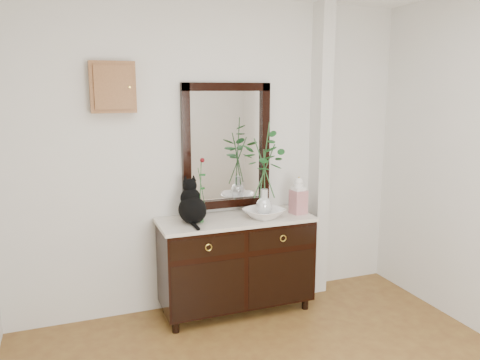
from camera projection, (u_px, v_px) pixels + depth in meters
name	position (u px, v px, depth m)	size (l,w,h in m)	color
wall_back	(215.00, 157.00, 4.10)	(3.60, 0.04, 2.70)	silver
pilaster	(320.00, 153.00, 4.38)	(0.12, 0.20, 2.70)	silver
sideboard	(236.00, 260.00, 4.08)	(1.33, 0.52, 0.82)	black
wall_mirror	(227.00, 146.00, 4.11)	(0.80, 0.06, 1.10)	black
key_cabinet	(113.00, 87.00, 3.66)	(0.35, 0.10, 0.40)	brown
cat	(192.00, 201.00, 3.83)	(0.26, 0.32, 0.37)	black
lotus_bowl	(264.00, 213.00, 4.00)	(0.33, 0.33, 0.08)	white
vase_branches	(264.00, 169.00, 3.93)	(0.39, 0.39, 0.81)	silver
bud_vase_rose	(201.00, 190.00, 3.83)	(0.07, 0.07, 0.55)	#2E6833
ginger_jar	(298.00, 195.00, 4.12)	(0.12, 0.12, 0.33)	silver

